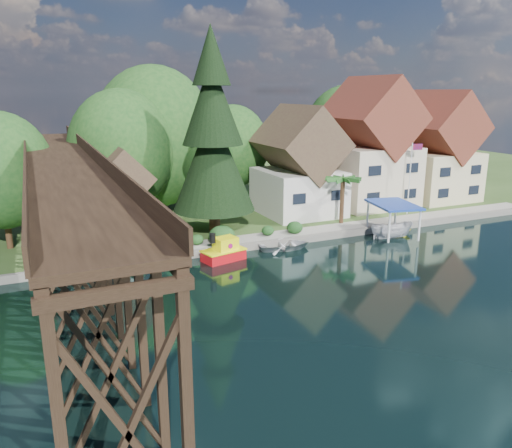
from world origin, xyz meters
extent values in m
plane|color=black|center=(0.00, 0.00, 0.00)|extent=(140.00, 140.00, 0.00)
cube|color=#324D1F|center=(0.00, 34.00, 0.25)|extent=(140.00, 52.00, 0.50)
cube|color=slate|center=(4.00, 8.00, 0.31)|extent=(60.00, 0.40, 0.62)
cube|color=gray|center=(6.00, 9.30, 0.53)|extent=(50.00, 2.60, 0.06)
cube|color=black|center=(-16.00, -16.00, 4.00)|extent=(4.00, 0.36, 8.00)
cube|color=black|center=(-16.00, -12.80, 4.00)|extent=(4.00, 0.36, 8.00)
cube|color=black|center=(-16.00, -9.60, 4.00)|extent=(4.00, 0.36, 8.00)
cube|color=black|center=(-16.00, -6.40, 4.00)|extent=(4.00, 0.36, 8.00)
cube|color=black|center=(-16.00, -3.20, 4.00)|extent=(4.00, 0.36, 8.00)
cube|color=black|center=(-16.00, 0.00, 4.00)|extent=(4.00, 0.36, 8.00)
cube|color=black|center=(-16.00, 3.20, 4.00)|extent=(4.00, 0.36, 8.00)
cube|color=black|center=(-16.00, 6.40, 4.00)|extent=(4.00, 0.36, 8.00)
cube|color=black|center=(-16.00, 9.60, 4.00)|extent=(4.00, 0.36, 8.00)
cube|color=black|center=(-16.00, 12.80, 4.00)|extent=(4.00, 0.36, 8.00)
cube|color=black|center=(-16.00, 16.00, 4.00)|extent=(4.00, 0.36, 8.00)
cube|color=black|center=(-16.00, 19.20, 4.00)|extent=(4.00, 0.36, 8.00)
cube|color=black|center=(-16.00, 22.40, 4.00)|extent=(4.00, 0.36, 8.00)
cube|color=black|center=(-16.00, 25.60, 4.00)|extent=(4.00, 0.36, 8.00)
cube|color=black|center=(-17.75, 6.00, 8.05)|extent=(0.35, 44.00, 0.35)
cube|color=black|center=(-14.25, 6.00, 8.05)|extent=(0.35, 44.00, 0.35)
cube|color=black|center=(-16.00, 6.00, 8.35)|extent=(4.00, 44.00, 0.30)
cube|color=black|center=(-18.00, 6.00, 8.90)|extent=(0.12, 44.00, 0.80)
cube|color=black|center=(-14.00, 6.00, 8.90)|extent=(0.12, 44.00, 0.80)
cube|color=silver|center=(7.00, 16.00, 2.75)|extent=(7.50, 8.00, 4.50)
cube|color=#493227|center=(7.00, 16.00, 7.70)|extent=(7.64, 8.64, 7.64)
cube|color=black|center=(4.90, 11.96, 2.98)|extent=(1.35, 0.08, 1.00)
cube|color=black|center=(9.10, 11.96, 2.98)|extent=(1.35, 0.08, 1.00)
cube|color=beige|center=(16.00, 16.50, 3.75)|extent=(8.50, 8.50, 6.50)
cube|color=brown|center=(16.00, 16.50, 10.06)|extent=(8.65, 9.18, 8.65)
cube|color=black|center=(13.62, 12.21, 4.08)|extent=(1.53, 0.08, 1.00)
cube|color=black|center=(18.38, 12.21, 4.08)|extent=(1.53, 0.08, 1.00)
cube|color=beige|center=(25.00, 16.00, 3.25)|extent=(8.00, 8.00, 5.50)
cube|color=brown|center=(25.00, 16.00, 8.88)|extent=(8.15, 8.64, 8.15)
cube|color=black|center=(22.76, 11.96, 3.53)|extent=(1.44, 0.08, 1.00)
cube|color=black|center=(27.24, 11.96, 3.53)|extent=(1.44, 0.08, 1.00)
cube|color=silver|center=(-11.00, 14.50, 2.25)|extent=(5.00, 5.00, 3.50)
cube|color=#493227|center=(-11.00, 14.50, 5.80)|extent=(5.09, 5.40, 5.09)
cube|color=black|center=(-12.40, 11.96, 2.43)|extent=(0.90, 0.08, 1.00)
cube|color=black|center=(-9.60, 11.96, 2.43)|extent=(0.90, 0.08, 1.00)
cylinder|color=#382314|center=(-10.00, 19.00, 2.75)|extent=(0.50, 0.50, 4.50)
ellipsoid|color=#194619|center=(-10.00, 19.00, 7.50)|extent=(4.40, 4.40, 5.06)
cylinder|color=#382314|center=(-6.00, 23.00, 2.98)|extent=(0.50, 0.50, 4.95)
ellipsoid|color=#194619|center=(-6.00, 23.00, 8.20)|extent=(5.00, 5.00, 5.75)
cylinder|color=#382314|center=(3.00, 24.00, 2.52)|extent=(0.50, 0.50, 4.05)
ellipsoid|color=#194619|center=(3.00, 24.00, 6.80)|extent=(4.00, 4.00, 4.60)
cylinder|color=#382314|center=(18.00, 24.00, 2.75)|extent=(0.50, 0.50, 4.50)
ellipsoid|color=#194619|center=(18.00, 24.00, 7.50)|extent=(4.60, 4.60, 5.29)
cylinder|color=#382314|center=(26.00, 20.00, 2.30)|extent=(0.50, 0.50, 3.60)
ellipsoid|color=#194619|center=(26.00, 20.00, 6.10)|extent=(3.80, 3.80, 4.37)
cylinder|color=#382314|center=(-20.00, 15.00, 2.52)|extent=(0.50, 0.50, 4.05)
ellipsoid|color=#194619|center=(-20.00, 15.00, 6.80)|extent=(4.00, 4.00, 4.60)
ellipsoid|color=#153B16|center=(-8.00, 9.20, 1.27)|extent=(1.98, 1.98, 1.53)
ellipsoid|color=#153B16|center=(-6.00, 9.50, 1.09)|extent=(1.54, 1.54, 1.19)
ellipsoid|color=#153B16|center=(-4.00, 9.00, 1.35)|extent=(2.20, 2.20, 1.70)
ellipsoid|color=#153B16|center=(-11.00, 9.40, 1.18)|extent=(1.76, 1.76, 1.36)
ellipsoid|color=#153B16|center=(0.50, 9.60, 1.09)|extent=(1.54, 1.54, 1.19)
ellipsoid|color=#153B16|center=(3.00, 9.30, 1.18)|extent=(1.76, 1.76, 1.36)
cylinder|color=#382314|center=(-3.41, 12.42, 2.12)|extent=(0.97, 0.97, 3.25)
cone|color=black|center=(-3.41, 12.42, 7.00)|extent=(7.15, 7.15, 8.66)
cone|color=black|center=(-3.41, 12.42, 11.87)|extent=(5.20, 5.20, 7.04)
cone|color=black|center=(-3.41, 12.42, 15.66)|extent=(3.25, 3.25, 4.87)
cylinder|color=#382314|center=(8.74, 10.57, 2.56)|extent=(0.41, 0.41, 4.11)
ellipsoid|color=#194C1A|center=(8.74, 10.57, 4.80)|extent=(4.41, 4.41, 0.93)
cylinder|color=white|center=(17.09, 11.02, 4.15)|extent=(0.10, 0.10, 7.30)
cube|color=#A6160B|center=(17.64, 10.87, 7.38)|extent=(1.02, 0.31, 0.63)
cube|color=red|center=(-4.83, 6.46, 0.37)|extent=(3.51, 2.39, 0.85)
cube|color=#FFFC0D|center=(-4.83, 6.46, 0.83)|extent=(3.63, 2.52, 0.11)
cube|color=#FFFC0D|center=(-4.62, 6.51, 1.28)|extent=(1.95, 1.64, 1.07)
cylinder|color=black|center=(-5.76, 6.24, 1.97)|extent=(0.47, 0.47, 0.75)
cylinder|color=#9C0C68|center=(-4.47, 5.86, 1.28)|extent=(0.39, 0.17, 0.38)
cylinder|color=#9C0C68|center=(-4.77, 7.15, 1.28)|extent=(0.39, 0.17, 0.38)
cylinder|color=#9C0C68|center=(-3.79, 6.70, 1.28)|extent=(0.17, 0.39, 0.38)
imported|color=silver|center=(0.87, 7.08, 0.46)|extent=(4.83, 3.76, 0.92)
imported|color=silver|center=(11.05, 5.96, 0.77)|extent=(4.23, 2.32, 1.55)
cube|color=#1B40B0|center=(11.05, 5.96, 3.10)|extent=(4.38, 5.57, 0.19)
cylinder|color=white|center=(11.95, 3.54, 1.71)|extent=(0.19, 0.19, 2.79)
cylinder|color=white|center=(12.87, 7.78, 1.71)|extent=(0.19, 0.19, 2.79)
cylinder|color=white|center=(9.22, 4.13, 1.71)|extent=(0.19, 0.19, 2.79)
cylinder|color=white|center=(10.14, 8.37, 1.71)|extent=(0.19, 0.19, 2.79)
imported|color=gold|center=(12.47, 6.56, 0.57)|extent=(2.61, 2.40, 1.14)
camera|label=1|loc=(-17.60, -28.22, 12.78)|focal=35.00mm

